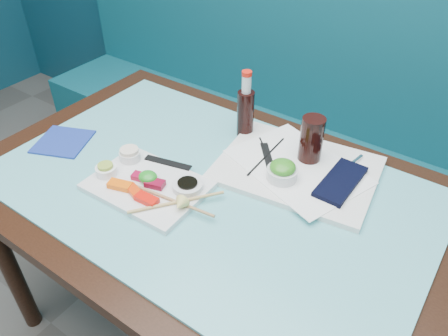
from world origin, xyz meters
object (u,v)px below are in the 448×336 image
Objects in this scene: serving_tray at (297,169)px; blue_napkin at (63,142)px; sashimi_plate at (148,186)px; cola_bottle_body at (245,114)px; dining_table at (210,209)px; seaweed_bowl at (282,174)px; cola_glass at (311,139)px; booth_bench at (319,153)px.

blue_napkin is (-0.69, -0.30, -0.01)m from serving_tray.
serving_tray is 0.75m from blue_napkin.
sashimi_plate is 0.40m from cola_bottle_body.
cola_bottle_body is at bearing 153.99° from serving_tray.
blue_napkin reaches higher than dining_table.
serving_tray is 0.08m from seaweed_bowl.
cola_glass is at bearing 81.25° from seaweed_bowl.
cola_bottle_body is (-0.24, 0.02, -0.01)m from cola_glass.
cola_bottle_body is at bearing 174.73° from cola_glass.
sashimi_plate is at bearing -142.30° from serving_tray.
dining_table is at bearing -77.87° from cola_bottle_body.
seaweed_bowl is (0.16, -0.71, 0.42)m from booth_bench.
cola_bottle_body reaches higher than dining_table.
seaweed_bowl is 0.56× the size of cola_bottle_body.
seaweed_bowl reaches higher than sashimi_plate.
sashimi_plate is at bearing -130.93° from cola_glass.
seaweed_bowl is 0.14m from cola_glass.
serving_tray is at bearing 82.41° from seaweed_bowl.
cola_glass reaches higher than dining_table.
seaweed_bowl is at bearing 18.46° from blue_napkin.
sashimi_plate is 3.68× the size of seaweed_bowl.
cola_glass is (0.32, 0.37, 0.08)m from sashimi_plate.
cola_bottle_body is 0.60m from blue_napkin.
cola_bottle_body reaches higher than seaweed_bowl.
booth_bench is at bearing 97.54° from serving_tray.
booth_bench is at bearing 80.61° from sashimi_plate.
dining_table is 9.00× the size of cola_bottle_body.
seaweed_bowl is (0.30, 0.24, 0.03)m from sashimi_plate.
cola_bottle_body is (0.07, 0.39, 0.07)m from sashimi_plate.
serving_tray reaches higher than blue_napkin.
blue_napkin is at bearing -163.98° from serving_tray.
seaweed_bowl is at bearing -77.12° from booth_bench.
blue_napkin is (-0.51, -0.94, 0.39)m from booth_bench.
booth_bench is 6.63× the size of serving_tray.
cola_bottle_body is 0.99× the size of blue_napkin.
cola_glass is 0.91× the size of cola_bottle_body.
sashimi_plate is at bearing -140.51° from dining_table.
seaweed_bowl is at bearing -105.23° from serving_tray.
seaweed_bowl reaches higher than dining_table.
booth_bench is 19.29× the size of cola_bottle_body.
cola_glass reaches higher than cola_bottle_body.
serving_tray is at bearing 49.15° from dining_table.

